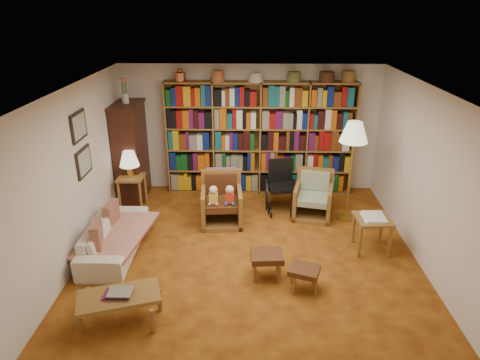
{
  "coord_description": "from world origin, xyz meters",
  "views": [
    {
      "loc": [
        -0.01,
        -5.64,
        3.56
      ],
      "look_at": [
        -0.15,
        0.6,
        0.95
      ],
      "focal_mm": 32.0,
      "sensor_mm": 36.0,
      "label": 1
    }
  ],
  "objects_px": {
    "side_table_lamp": "(132,184)",
    "coffee_table": "(119,298)",
    "sofa": "(115,237)",
    "footstool_a": "(267,258)",
    "side_table_papers": "(373,223)",
    "armchair_leather": "(222,201)",
    "armchair_sage": "(312,198)",
    "floor_lamp": "(354,136)",
    "footstool_b": "(304,272)",
    "wheelchair": "(281,187)"
  },
  "relations": [
    {
      "from": "side_table_lamp",
      "to": "footstool_b",
      "type": "bearing_deg",
      "value": -39.4
    },
    {
      "from": "armchair_leather",
      "to": "coffee_table",
      "type": "relative_size",
      "value": 0.84
    },
    {
      "from": "wheelchair",
      "to": "coffee_table",
      "type": "distance_m",
      "value": 3.75
    },
    {
      "from": "side_table_lamp",
      "to": "footstool_a",
      "type": "xyz_separation_m",
      "value": [
        2.4,
        -2.1,
        -0.18
      ]
    },
    {
      "from": "floor_lamp",
      "to": "wheelchair",
      "type": "bearing_deg",
      "value": 160.49
    },
    {
      "from": "side_table_lamp",
      "to": "footstool_a",
      "type": "relative_size",
      "value": 1.37
    },
    {
      "from": "side_table_lamp",
      "to": "wheelchair",
      "type": "bearing_deg",
      "value": 1.42
    },
    {
      "from": "wheelchair",
      "to": "footstool_a",
      "type": "bearing_deg",
      "value": -98.56
    },
    {
      "from": "footstool_a",
      "to": "sofa",
      "type": "bearing_deg",
      "value": 165.21
    },
    {
      "from": "side_table_lamp",
      "to": "side_table_papers",
      "type": "relative_size",
      "value": 1.09
    },
    {
      "from": "footstool_a",
      "to": "footstool_b",
      "type": "bearing_deg",
      "value": -28.87
    },
    {
      "from": "armchair_sage",
      "to": "footstool_b",
      "type": "height_order",
      "value": "armchair_sage"
    },
    {
      "from": "side_table_lamp",
      "to": "armchair_sage",
      "type": "height_order",
      "value": "armchair_sage"
    },
    {
      "from": "coffee_table",
      "to": "side_table_lamp",
      "type": "bearing_deg",
      "value": 101.49
    },
    {
      "from": "sofa",
      "to": "coffee_table",
      "type": "bearing_deg",
      "value": -161.76
    },
    {
      "from": "armchair_leather",
      "to": "footstool_b",
      "type": "bearing_deg",
      "value": -57.97
    },
    {
      "from": "sofa",
      "to": "armchair_leather",
      "type": "relative_size",
      "value": 1.96
    },
    {
      "from": "footstool_a",
      "to": "wheelchair",
      "type": "bearing_deg",
      "value": 81.44
    },
    {
      "from": "side_table_lamp",
      "to": "floor_lamp",
      "type": "xyz_separation_m",
      "value": [
        3.86,
        -0.33,
        1.04
      ]
    },
    {
      "from": "sofa",
      "to": "footstool_a",
      "type": "xyz_separation_m",
      "value": [
        2.3,
        -0.61,
        0.05
      ]
    },
    {
      "from": "wheelchair",
      "to": "coffee_table",
      "type": "xyz_separation_m",
      "value": [
        -2.1,
        -3.11,
        -0.1
      ]
    },
    {
      "from": "wheelchair",
      "to": "floor_lamp",
      "type": "relative_size",
      "value": 0.52
    },
    {
      "from": "side_table_lamp",
      "to": "side_table_papers",
      "type": "bearing_deg",
      "value": -18.74
    },
    {
      "from": "wheelchair",
      "to": "footstool_a",
      "type": "relative_size",
      "value": 1.99
    },
    {
      "from": "armchair_sage",
      "to": "side_table_papers",
      "type": "distance_m",
      "value": 1.41
    },
    {
      "from": "side_table_lamp",
      "to": "side_table_papers",
      "type": "xyz_separation_m",
      "value": [
        4.02,
        -1.36,
        -0.02
      ]
    },
    {
      "from": "wheelchair",
      "to": "side_table_papers",
      "type": "relative_size",
      "value": 1.58
    },
    {
      "from": "sofa",
      "to": "footstool_a",
      "type": "bearing_deg",
      "value": -105.08
    },
    {
      "from": "side_table_lamp",
      "to": "floor_lamp",
      "type": "distance_m",
      "value": 4.01
    },
    {
      "from": "footstool_a",
      "to": "footstool_b",
      "type": "relative_size",
      "value": 0.99
    },
    {
      "from": "armchair_leather",
      "to": "armchair_sage",
      "type": "bearing_deg",
      "value": 9.6
    },
    {
      "from": "side_table_papers",
      "to": "coffee_table",
      "type": "xyz_separation_m",
      "value": [
        -3.4,
        -1.67,
        -0.14
      ]
    },
    {
      "from": "floor_lamp",
      "to": "armchair_sage",
      "type": "bearing_deg",
      "value": 164.14
    },
    {
      "from": "footstool_a",
      "to": "side_table_lamp",
      "type": "bearing_deg",
      "value": 138.77
    },
    {
      "from": "side_table_lamp",
      "to": "coffee_table",
      "type": "relative_size",
      "value": 0.6
    },
    {
      "from": "sofa",
      "to": "coffee_table",
      "type": "distance_m",
      "value": 1.63
    },
    {
      "from": "side_table_lamp",
      "to": "armchair_sage",
      "type": "bearing_deg",
      "value": -2.97
    },
    {
      "from": "sofa",
      "to": "footstool_b",
      "type": "height_order",
      "value": "sofa"
    },
    {
      "from": "side_table_lamp",
      "to": "wheelchair",
      "type": "distance_m",
      "value": 2.72
    },
    {
      "from": "side_table_papers",
      "to": "armchair_sage",
      "type": "bearing_deg",
      "value": 121.88
    },
    {
      "from": "side_table_papers",
      "to": "coffee_table",
      "type": "height_order",
      "value": "side_table_papers"
    },
    {
      "from": "armchair_leather",
      "to": "footstool_b",
      "type": "xyz_separation_m",
      "value": [
        1.21,
        -1.93,
        -0.1
      ]
    },
    {
      "from": "side_table_lamp",
      "to": "coffee_table",
      "type": "distance_m",
      "value": 3.1
    },
    {
      "from": "sofa",
      "to": "armchair_leather",
      "type": "height_order",
      "value": "armchair_leather"
    },
    {
      "from": "wheelchair",
      "to": "coffee_table",
      "type": "height_order",
      "value": "wheelchair"
    },
    {
      "from": "sofa",
      "to": "side_table_papers",
      "type": "xyz_separation_m",
      "value": [
        3.92,
        0.13,
        0.21
      ]
    },
    {
      "from": "footstool_b",
      "to": "sofa",
      "type": "bearing_deg",
      "value": 162.55
    },
    {
      "from": "armchair_sage",
      "to": "wheelchair",
      "type": "relative_size",
      "value": 0.88
    },
    {
      "from": "wheelchair",
      "to": "footstool_b",
      "type": "relative_size",
      "value": 1.97
    },
    {
      "from": "armchair_leather",
      "to": "wheelchair",
      "type": "height_order",
      "value": "wheelchair"
    }
  ]
}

